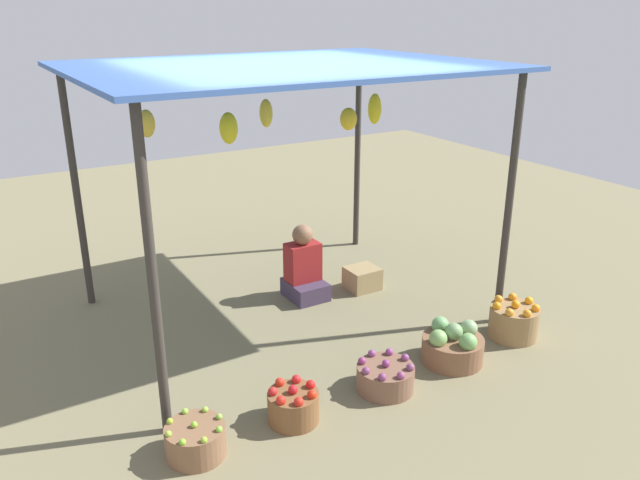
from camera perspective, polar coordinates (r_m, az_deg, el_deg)
name	(u,v)px	position (r m, az deg, el deg)	size (l,w,h in m)	color
ground_plane	(288,311)	(6.31, -2.90, -6.41)	(14.00, 14.00, 0.00)	#787151
market_stall_structure	(283,83)	(5.67, -3.35, 13.95)	(3.55, 2.72, 2.37)	#38332D
vendor_person	(304,270)	(6.48, -1.47, -2.70)	(0.36, 0.44, 0.78)	#3E3148
basket_limes	(196,440)	(4.52, -11.17, -17.30)	(0.41, 0.41, 0.26)	brown
basket_red_tomatoes	(293,405)	(4.74, -2.43, -14.68)	(0.38, 0.38, 0.29)	brown
basket_purple_onions	(385,377)	(5.10, 5.92, -12.17)	(0.45, 0.45, 0.26)	brown
basket_cabbages	(453,346)	(5.53, 11.88, -9.32)	(0.52, 0.52, 0.35)	brown
basket_oranges	(514,321)	(6.04, 17.07, -6.99)	(0.44, 0.44, 0.36)	olive
wooden_crate_near_vendor	(362,278)	(6.74, 3.83, -3.46)	(0.33, 0.30, 0.24)	#9C8356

